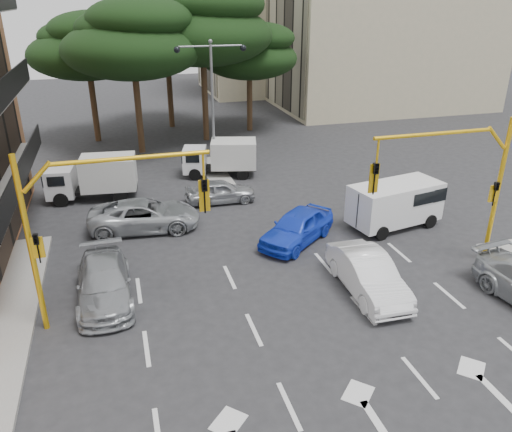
# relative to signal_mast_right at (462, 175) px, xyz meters

# --- Properties ---
(ground) EXTENTS (120.00, 120.00, 0.00)m
(ground) POSITION_rel_signal_mast_right_xyz_m (-6.80, -1.99, -3.88)
(ground) COLOR #28282B
(ground) RESTS_ON ground
(median_strip) EXTENTS (1.40, 6.00, 0.15)m
(median_strip) POSITION_rel_signal_mast_right_xyz_m (-6.80, 14.01, -3.81)
(median_strip) COLOR gray
(median_strip) RESTS_ON ground
(apartment_beige_near) EXTENTS (20.20, 12.15, 18.70)m
(apartment_beige_near) POSITION_rel_signal_mast_right_xyz_m (13.15, 30.01, 5.47)
(apartment_beige_near) COLOR #C7B895
(apartment_beige_near) RESTS_ON ground
(apartment_beige_far) EXTENTS (16.20, 12.15, 16.70)m
(apartment_beige_far) POSITION_rel_signal_mast_right_xyz_m (6.15, 42.01, 4.47)
(apartment_beige_far) COLOR #C7B895
(apartment_beige_far) RESTS_ON ground
(pine_left_near) EXTENTS (9.15, 9.15, 10.23)m
(pine_left_near) POSITION_rel_signal_mast_right_xyz_m (-10.75, 19.96, 3.72)
(pine_left_near) COLOR #382616
(pine_left_near) RESTS_ON ground
(pine_center) EXTENTS (9.98, 9.98, 11.16)m
(pine_center) POSITION_rel_signal_mast_right_xyz_m (-5.75, 21.96, 4.41)
(pine_center) COLOR #382616
(pine_center) RESTS_ON ground
(pine_left_far) EXTENTS (8.32, 8.32, 9.30)m
(pine_left_far) POSITION_rel_signal_mast_right_xyz_m (-13.75, 23.96, 3.03)
(pine_left_far) COLOR #382616
(pine_left_far) RESTS_ON ground
(pine_right) EXTENTS (7.49, 7.49, 8.37)m
(pine_right) POSITION_rel_signal_mast_right_xyz_m (-1.75, 23.96, 2.33)
(pine_right) COLOR #382616
(pine_right) RESTS_ON ground
(pine_back) EXTENTS (9.15, 9.15, 10.23)m
(pine_back) POSITION_rel_signal_mast_right_xyz_m (-7.75, 26.96, 3.72)
(pine_back) COLOR #382616
(pine_back) RESTS_ON ground
(signal_mast_right) EXTENTS (5.79, 0.37, 6.00)m
(signal_mast_right) POSITION_rel_signal_mast_right_xyz_m (0.00, 0.00, 0.00)
(signal_mast_right) COLOR yellow
(signal_mast_right) RESTS_ON ground
(signal_mast_left) EXTENTS (5.79, 0.37, 6.00)m
(signal_mast_left) POSITION_rel_signal_mast_right_xyz_m (-13.61, 0.00, 0.00)
(signal_mast_left) COLOR yellow
(signal_mast_left) RESTS_ON ground
(street_lamp_center) EXTENTS (4.16, 0.36, 7.77)m
(street_lamp_center) POSITION_rel_signal_mast_right_xyz_m (-6.80, 14.01, 1.54)
(street_lamp_center) COLOR slate
(street_lamp_center) RESTS_ON median_strip
(car_white_hatch) EXTENTS (1.68, 4.51, 1.47)m
(car_white_hatch) POSITION_rel_signal_mast_right_xyz_m (-4.12, -0.90, -3.15)
(car_white_hatch) COLOR white
(car_white_hatch) RESTS_ON ground
(car_blue_compact) EXTENTS (4.46, 4.06, 1.47)m
(car_blue_compact) POSITION_rel_signal_mast_right_xyz_m (-5.20, 3.69, -3.15)
(car_blue_compact) COLOR blue
(car_blue_compact) RESTS_ON ground
(car_silver_wagon) EXTENTS (1.98, 4.71, 1.36)m
(car_silver_wagon) POSITION_rel_signal_mast_right_xyz_m (-13.49, 1.27, -3.21)
(car_silver_wagon) COLOR #9B9EA3
(car_silver_wagon) RESTS_ON ground
(car_silver_cross_a) EXTENTS (5.31, 2.82, 1.42)m
(car_silver_cross_a) POSITION_rel_signal_mast_right_xyz_m (-11.61, 6.93, -3.17)
(car_silver_cross_a) COLOR #ACB0B5
(car_silver_cross_a) RESTS_ON ground
(car_silver_cross_b) EXTENTS (3.75, 1.60, 1.26)m
(car_silver_cross_b) POSITION_rel_signal_mast_right_xyz_m (-7.49, 9.25, -3.25)
(car_silver_cross_b) COLOR #9FA2A7
(car_silver_cross_b) RESTS_ON ground
(van_white) EXTENTS (4.65, 2.74, 2.18)m
(van_white) POSITION_rel_signal_mast_right_xyz_m (-0.19, 4.01, -2.79)
(van_white) COLOR white
(van_white) RESTS_ON ground
(box_truck_a) EXTENTS (4.91, 2.47, 2.32)m
(box_truck_a) POSITION_rel_signal_mast_right_xyz_m (-13.93, 11.63, -2.72)
(box_truck_a) COLOR silver
(box_truck_a) RESTS_ON ground
(box_truck_b) EXTENTS (4.80, 2.95, 2.20)m
(box_truck_b) POSITION_rel_signal_mast_right_xyz_m (-6.53, 13.51, -2.78)
(box_truck_b) COLOR white
(box_truck_b) RESTS_ON ground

